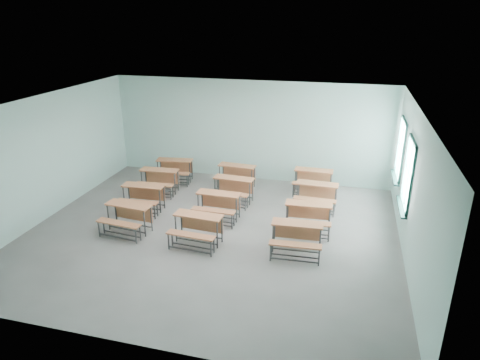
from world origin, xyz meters
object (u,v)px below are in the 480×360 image
object	(u,v)px
desk_unit_r0c0	(127,215)
desk_unit_r2c0	(159,178)
desk_unit_r0c2	(297,234)
desk_unit_r1c0	(142,194)
desk_unit_r3c2	(313,178)
desk_unit_r0c1	(197,226)
desk_unit_r3c0	(174,167)
desk_unit_r2c1	(233,187)
desk_unit_r1c2	(308,214)
desk_unit_r2c2	(316,192)
desk_unit_r1c1	(218,203)
desk_unit_r3c1	(236,173)

from	to	relation	value
desk_unit_r0c0	desk_unit_r2c0	xyz separation A→B (m)	(-0.32, 2.53, 0.00)
desk_unit_r0c0	desk_unit_r0c2	size ratio (longest dim) A/B	1.03
desk_unit_r0c2	desk_unit_r0c0	bearing A→B (deg)	177.42
desk_unit_r1c0	desk_unit_r3c2	xyz separation A→B (m)	(4.40, 2.44, 0.00)
desk_unit_r0c1	desk_unit_r3c0	bearing A→B (deg)	123.74
desk_unit_r0c1	desk_unit_r3c2	bearing A→B (deg)	62.38
desk_unit_r0c1	desk_unit_r2c1	size ratio (longest dim) A/B	1.00
desk_unit_r1c2	desk_unit_r2c1	xyz separation A→B (m)	(-2.28, 1.24, 0.00)
desk_unit_r3c0	desk_unit_r0c0	bearing A→B (deg)	-93.89
desk_unit_r3c2	desk_unit_r2c2	bearing A→B (deg)	-79.22
desk_unit_r1c1	desk_unit_r2c2	world-z (taller)	same
desk_unit_r0c0	desk_unit_r1c0	distance (m)	1.26
desk_unit_r1c2	desk_unit_r3c0	world-z (taller)	same
desk_unit_r2c1	desk_unit_r3c1	size ratio (longest dim) A/B	1.00
desk_unit_r1c0	desk_unit_r1c2	size ratio (longest dim) A/B	1.00
desk_unit_r0c2	desk_unit_r1c2	bearing A→B (deg)	79.99
desk_unit_r0c2	desk_unit_r2c2	xyz separation A→B (m)	(0.21, 2.54, 0.00)
desk_unit_r1c2	desk_unit_r2c0	bearing A→B (deg)	160.86
desk_unit_r1c1	desk_unit_r1c2	distance (m)	2.37
desk_unit_r1c1	desk_unit_r3c2	size ratio (longest dim) A/B	1.01
desk_unit_r2c2	desk_unit_r1c2	bearing A→B (deg)	-91.21
desk_unit_r2c2	desk_unit_r3c2	world-z (taller)	same
desk_unit_r0c2	desk_unit_r3c2	distance (m)	3.64
desk_unit_r1c2	desk_unit_r1c0	bearing A→B (deg)	176.23
desk_unit_r1c2	desk_unit_r2c2	bearing A→B (deg)	84.07
desk_unit_r1c2	desk_unit_r3c1	xyz separation A→B (m)	(-2.48, 2.32, 0.00)
desk_unit_r0c1	desk_unit_r0c2	distance (m)	2.31
desk_unit_r3c1	desk_unit_r3c2	world-z (taller)	same
desk_unit_r1c0	desk_unit_r3c1	bearing A→B (deg)	44.86
desk_unit_r2c0	desk_unit_r3c0	xyz separation A→B (m)	(0.08, 1.01, 0.00)
desk_unit_r0c0	desk_unit_r3c0	size ratio (longest dim) A/B	0.98
desk_unit_r2c0	desk_unit_r3c0	bearing A→B (deg)	82.11
desk_unit_r3c0	desk_unit_r3c1	bearing A→B (deg)	-8.69
desk_unit_r0c0	desk_unit_r3c0	world-z (taller)	same
desk_unit_r1c0	desk_unit_r1c2	xyz separation A→B (m)	(4.52, -0.07, 0.00)
desk_unit_r0c0	desk_unit_r0c1	xyz separation A→B (m)	(1.87, -0.12, 0.00)
desk_unit_r1c1	desk_unit_r2c1	xyz separation A→B (m)	(0.08, 1.17, 0.00)
desk_unit_r0c0	desk_unit_r2c1	distance (m)	3.16
desk_unit_r0c1	desk_unit_r2c0	size ratio (longest dim) A/B	1.00
desk_unit_r0c0	desk_unit_r1c1	world-z (taller)	same
desk_unit_r1c0	desk_unit_r2c0	size ratio (longest dim) A/B	0.99
desk_unit_r0c0	desk_unit_r2c0	world-z (taller)	same
desk_unit_r2c2	desk_unit_r3c1	size ratio (longest dim) A/B	0.98
desk_unit_r0c2	desk_unit_r1c0	world-z (taller)	same
desk_unit_r0c0	desk_unit_r1c2	xyz separation A→B (m)	(4.31, 1.18, 0.00)
desk_unit_r0c0	desk_unit_r2c1	xyz separation A→B (m)	(2.02, 2.42, 0.00)
desk_unit_r0c2	desk_unit_r3c0	size ratio (longest dim) A/B	0.96
desk_unit_r1c2	desk_unit_r2c0	size ratio (longest dim) A/B	0.99
desk_unit_r2c0	desk_unit_r2c1	xyz separation A→B (m)	(2.34, -0.10, 0.00)
desk_unit_r3c2	desk_unit_r0c0	bearing A→B (deg)	-138.11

